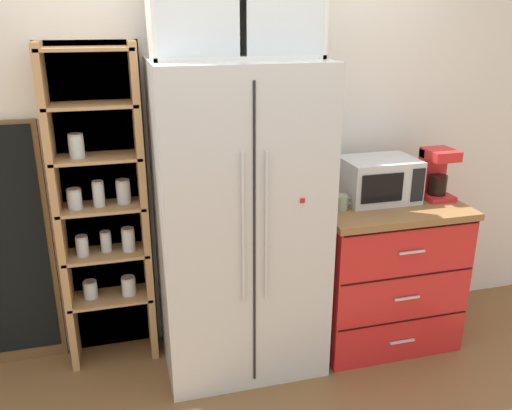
# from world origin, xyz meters

# --- Properties ---
(ground_plane) EXTENTS (10.78, 10.78, 0.00)m
(ground_plane) POSITION_xyz_m (0.00, 0.00, 0.00)
(ground_plane) COLOR brown
(wall_back_cream) EXTENTS (5.07, 0.10, 2.55)m
(wall_back_cream) POSITION_xyz_m (0.00, 0.40, 1.27)
(wall_back_cream) COLOR silver
(wall_back_cream) RESTS_ON ground
(refrigerator) EXTENTS (0.90, 0.69, 1.78)m
(refrigerator) POSITION_xyz_m (0.00, 0.02, 0.89)
(refrigerator) COLOR silver
(refrigerator) RESTS_ON ground
(pantry_shelf_column) EXTENTS (0.54, 0.28, 1.87)m
(pantry_shelf_column) POSITION_xyz_m (-0.74, 0.29, 0.95)
(pantry_shelf_column) COLOR brown
(pantry_shelf_column) RESTS_ON ground
(counter_cabinet) EXTENTS (0.89, 0.68, 0.92)m
(counter_cabinet) POSITION_xyz_m (0.92, 0.03, 0.46)
(counter_cabinet) COLOR red
(counter_cabinet) RESTS_ON ground
(microwave) EXTENTS (0.44, 0.33, 0.26)m
(microwave) POSITION_xyz_m (0.89, 0.07, 1.05)
(microwave) COLOR silver
(microwave) RESTS_ON counter_cabinet
(coffee_maker) EXTENTS (0.17, 0.20, 0.31)m
(coffee_maker) POSITION_xyz_m (1.25, 0.03, 1.07)
(coffee_maker) COLOR red
(coffee_maker) RESTS_ON counter_cabinet
(mug_sage) EXTENTS (0.12, 0.09, 0.09)m
(mug_sage) POSITION_xyz_m (0.60, -0.02, 0.96)
(mug_sage) COLOR #8CA37F
(mug_sage) RESTS_ON counter_cabinet
(mug_cream) EXTENTS (0.12, 0.09, 0.10)m
(mug_cream) POSITION_xyz_m (0.92, -0.02, 0.97)
(mug_cream) COLOR silver
(mug_cream) RESTS_ON counter_cabinet
(bottle_amber) EXTENTS (0.06, 0.06, 0.25)m
(bottle_amber) POSITION_xyz_m (0.92, -0.03, 1.03)
(bottle_amber) COLOR brown
(bottle_amber) RESTS_ON counter_cabinet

